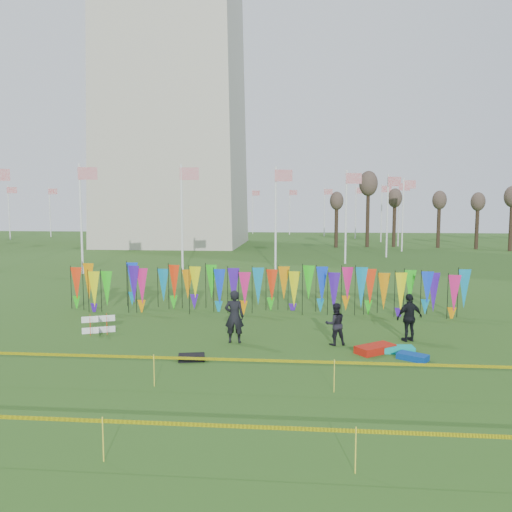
# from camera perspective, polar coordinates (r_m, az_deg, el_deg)

# --- Properties ---
(ground) EXTENTS (160.00, 160.00, 0.00)m
(ground) POSITION_cam_1_polar(r_m,az_deg,el_deg) (16.00, -2.19, -12.30)
(ground) COLOR #294A15
(ground) RESTS_ON ground
(flagpole_ring) EXTENTS (57.40, 56.16, 8.00)m
(flagpole_ring) POSITION_cam_1_polar(r_m,az_deg,el_deg) (65.08, -9.09, 4.81)
(flagpole_ring) COLOR silver
(flagpole_ring) RESTS_ON ground
(banner_row) EXTENTS (18.64, 0.64, 2.11)m
(banner_row) POSITION_cam_1_polar(r_m,az_deg,el_deg) (23.31, 0.95, -3.46)
(banner_row) COLOR black
(banner_row) RESTS_ON ground
(caution_tape_near) EXTENTS (26.00, 0.02, 0.90)m
(caution_tape_near) POSITION_cam_1_polar(r_m,az_deg,el_deg) (13.83, -4.26, -11.84)
(caution_tape_near) COLOR #FEF305
(caution_tape_near) RESTS_ON ground
(caution_tape_far) EXTENTS (26.00, 0.02, 0.90)m
(caution_tape_far) POSITION_cam_1_polar(r_m,az_deg,el_deg) (10.10, -8.23, -18.70)
(caution_tape_far) COLOR #FEF305
(caution_tape_far) RESTS_ON ground
(box_kite) EXTENTS (0.64, 0.64, 0.70)m
(box_kite) POSITION_cam_1_polar(r_m,az_deg,el_deg) (20.56, -17.55, -7.47)
(box_kite) COLOR red
(box_kite) RESTS_ON ground
(person_left) EXTENTS (0.71, 0.52, 1.93)m
(person_left) POSITION_cam_1_polar(r_m,az_deg,el_deg) (18.20, -2.50, -6.92)
(person_left) COLOR black
(person_left) RESTS_ON ground
(person_mid) EXTENTS (0.83, 0.62, 1.52)m
(person_mid) POSITION_cam_1_polar(r_m,az_deg,el_deg) (18.17, 9.05, -7.68)
(person_mid) COLOR black
(person_mid) RESTS_ON ground
(person_right) EXTENTS (1.18, 0.94, 1.77)m
(person_right) POSITION_cam_1_polar(r_m,az_deg,el_deg) (19.24, 17.13, -6.73)
(person_right) COLOR black
(person_right) RESTS_ON ground
(kite_bag_turquoise) EXTENTS (1.07, 0.59, 0.21)m
(kite_bag_turquoise) POSITION_cam_1_polar(r_m,az_deg,el_deg) (17.89, 15.94, -10.21)
(kite_bag_turquoise) COLOR #0BAE9F
(kite_bag_turquoise) RESTS_ON ground
(kite_bag_blue) EXTENTS (1.05, 0.93, 0.20)m
(kite_bag_blue) POSITION_cam_1_polar(r_m,az_deg,el_deg) (17.19, 17.47, -10.93)
(kite_bag_blue) COLOR #093B96
(kite_bag_blue) RESTS_ON ground
(kite_bag_red) EXTENTS (1.48, 1.33, 0.25)m
(kite_bag_red) POSITION_cam_1_polar(r_m,az_deg,el_deg) (17.66, 13.47, -10.29)
(kite_bag_red) COLOR red
(kite_bag_red) RESTS_ON ground
(kite_bag_black) EXTENTS (0.92, 0.65, 0.19)m
(kite_bag_black) POSITION_cam_1_polar(r_m,az_deg,el_deg) (16.49, -7.38, -11.43)
(kite_bag_black) COLOR black
(kite_bag_black) RESTS_ON ground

